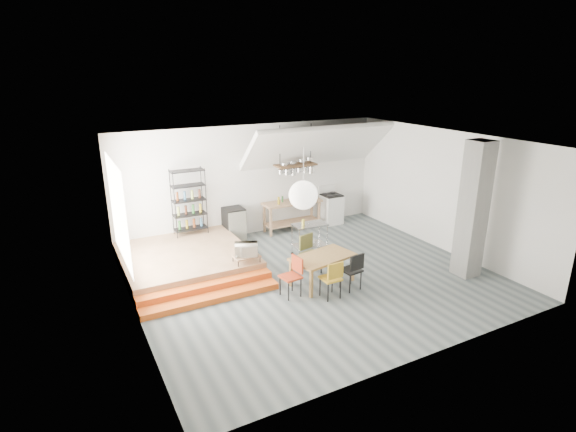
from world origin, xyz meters
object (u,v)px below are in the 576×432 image
dining_table (323,259)px  rolling_cart (310,235)px  mini_fridge (234,224)px  stove (331,208)px

dining_table → rolling_cart: 1.65m
rolling_cart → mini_fridge: (-1.33, 1.99, -0.09)m
stove → rolling_cart: bearing=-134.7°
dining_table → mini_fridge: bearing=90.9°
dining_table → mini_fridge: 3.62m
rolling_cart → stove: bearing=48.1°
dining_table → rolling_cart: (0.57, 1.55, -0.04)m
stove → rolling_cart: size_ratio=1.30×
stove → dining_table: (-2.50, -3.49, 0.12)m
dining_table → mini_fridge: size_ratio=1.65×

